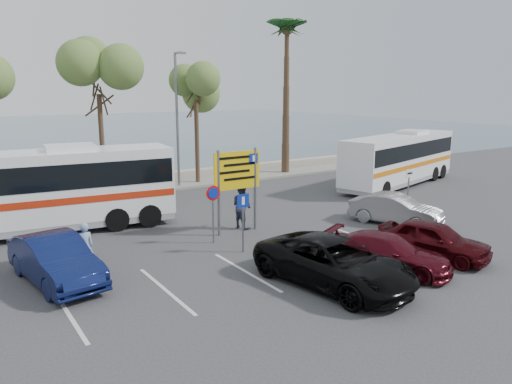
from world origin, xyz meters
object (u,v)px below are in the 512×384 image
car_blue (55,260)px  suv_black (334,263)px  pedestrian_near (85,247)px  car_maroon (387,253)px  coach_bus_right (399,161)px  pedestrian_far (242,206)px  street_lamp_right (177,113)px  car_red (433,239)px  direction_sign (237,177)px  coach_bus_left (28,195)px  car_silver_b (396,209)px

car_blue → suv_black: (7.25, -5.00, -0.01)m
pedestrian_near → car_maroon: bearing=143.8°
coach_bus_right → pedestrian_far: 13.83m
street_lamp_right → car_red: size_ratio=2.00×
direction_sign → pedestrian_near: (-6.72, -1.22, -1.57)m
coach_bus_right → car_red: coach_bus_right is taller
pedestrian_far → pedestrian_near: bearing=90.8°
car_blue → pedestrian_near: bearing=15.9°
coach_bus_right → car_red: bearing=-133.7°
coach_bus_right → street_lamp_right: bearing=150.2°
street_lamp_right → car_maroon: size_ratio=1.87×
coach_bus_left → street_lamp_right: bearing=31.6°
suv_black → pedestrian_far: (1.00, 7.16, 0.24)m
street_lamp_right → coach_bus_left: street_lamp_right is taller
coach_bus_left → pedestrian_far: 8.99m
car_silver_b → car_maroon: bearing=-162.7°
coach_bus_right → pedestrian_far: bearing=-167.6°
street_lamp_right → coach_bus_left: (-9.50, -5.84, -2.87)m
car_blue → pedestrian_near: size_ratio=2.69×
suv_black → car_silver_b: (7.20, 3.90, -0.07)m
car_silver_b → pedestrian_near: size_ratio=2.41×
car_red → car_silver_b: (2.40, 3.90, -0.00)m
direction_sign → suv_black: direction_sign is taller
coach_bus_right → car_maroon: bearing=-140.0°
car_maroon → coach_bus_right: bearing=14.3°
car_red → car_silver_b: 4.58m
coach_bus_right → car_red: (-9.70, -10.14, -0.89)m
street_lamp_right → coach_bus_left: size_ratio=0.66×
direction_sign → street_lamp_right: bearing=79.1°
car_silver_b → direction_sign: bearing=135.5°
car_maroon → pedestrian_far: 7.31m
direction_sign → coach_bus_left: (-7.50, 4.48, -0.70)m
car_blue → car_silver_b: size_ratio=1.11×
street_lamp_right → pedestrian_far: bearing=-98.6°
coach_bus_left → car_maroon: size_ratio=2.84×
car_maroon → suv_black: suv_black is taller
pedestrian_near → pedestrian_far: pedestrian_far is taller
street_lamp_right → direction_sign: bearing=-100.9°
car_blue → car_red: 13.05m
coach_bus_right → car_silver_b: bearing=-139.5°
pedestrian_near → suv_black: bearing=134.8°
coach_bus_left → coach_bus_right: size_ratio=1.09×
car_maroon → pedestrian_far: bearing=75.4°
car_blue → pedestrian_far: (8.26, 2.16, 0.23)m
pedestrian_far → street_lamp_right: bearing=-21.0°
coach_bus_right → car_silver_b: size_ratio=2.70×
suv_black → pedestrian_far: bearing=72.8°
car_maroon → car_silver_b: 6.19m
street_lamp_right → car_red: (2.30, -17.02, -3.92)m
car_red → car_maroon: bearing=163.8°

